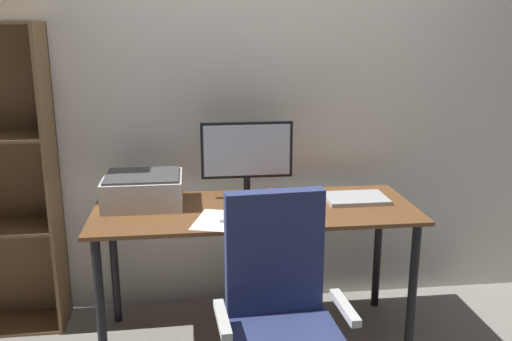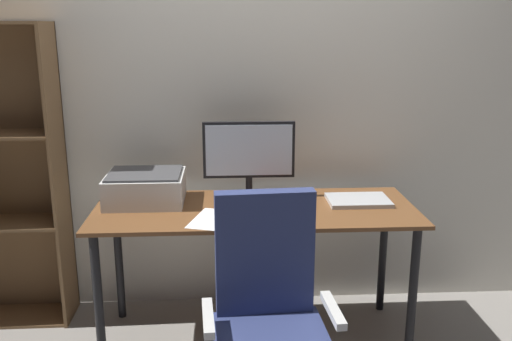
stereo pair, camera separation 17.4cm
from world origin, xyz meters
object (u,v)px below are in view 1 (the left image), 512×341
coffee_mug (272,199)px  keyboard (249,217)px  monitor (247,155)px  office_chair (281,334)px  laptop (356,198)px  desk (255,224)px  mouse (300,214)px  printer (143,190)px

coffee_mug → keyboard: bearing=-133.6°
monitor → office_chair: 1.05m
monitor → laptop: size_ratio=1.52×
keyboard → laptop: size_ratio=0.91×
monitor → keyboard: 0.41m
desk → office_chair: size_ratio=1.62×
laptop → monitor: bearing=167.4°
desk → laptop: size_ratio=5.13×
desk → office_chair: office_chair is taller
monitor → desk: bearing=-82.8°
laptop → office_chair: 1.00m
laptop → mouse: bearing=-146.8°
desk → keyboard: bearing=-106.6°
coffee_mug → laptop: coffee_mug is taller
keyboard → desk: bearing=73.9°
mouse → laptop: bearing=38.4°
office_chair → laptop: bearing=52.3°
monitor → mouse: bearing=-57.7°
monitor → office_chair: size_ratio=0.48×
coffee_mug → desk: bearing=166.4°
coffee_mug → printer: bearing=167.8°
monitor → office_chair: bearing=-87.6°
mouse → coffee_mug: coffee_mug is taller
coffee_mug → mouse: bearing=-53.3°
printer → office_chair: 1.10m
mouse → printer: (-0.77, 0.29, 0.06)m
mouse → coffee_mug: 0.19m
monitor → laptop: bearing=-12.3°
mouse → office_chair: (-0.19, -0.56, -0.30)m
mouse → laptop: size_ratio=0.30×
mouse → monitor: bearing=127.3°
keyboard → laptop: laptop is taller
desk → laptop: 0.56m
desk → keyboard: keyboard is taller
monitor → office_chair: monitor is taller
mouse → coffee_mug: bearing=131.7°
mouse → printer: printer is taller
desk → printer: 0.60m
coffee_mug → laptop: bearing=9.3°
keyboard → laptop: (0.60, 0.22, 0.00)m
mouse → office_chair: size_ratio=0.10×
keyboard → printer: printer is taller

